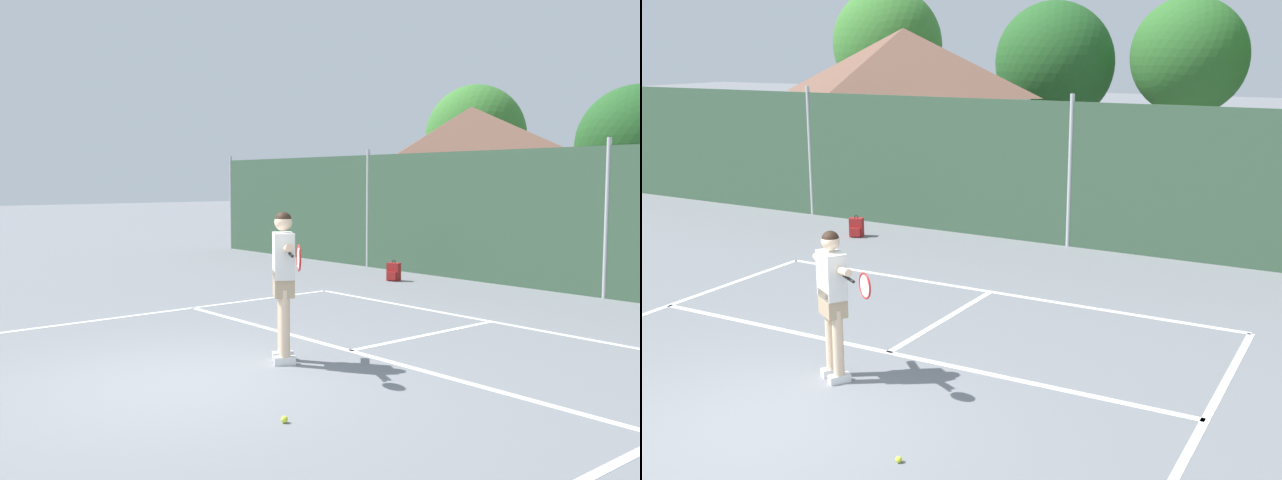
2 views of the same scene
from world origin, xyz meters
The scene contains 8 objects.
ground_plane centered at (0.00, 0.00, 0.00)m, with size 120.00×120.00×0.00m, color slate.
court_markings centered at (0.00, 0.65, 0.00)m, with size 8.30×11.10×0.01m.
chainlink_fence centered at (0.00, 9.00, 1.45)m, with size 26.09×0.09×3.04m.
clubhouse_building centered at (-6.54, 13.21, 2.28)m, with size 5.90×5.35×4.40m.
treeline_backdrop centered at (2.17, 19.19, 3.94)m, with size 26.38×4.64×7.03m.
tennis_player centered at (-0.08, 1.45, 1.11)m, with size 1.31×0.71×1.85m.
tennis_ball centered at (1.67, 0.14, 0.03)m, with size 0.07×0.07×0.07m, color #CCE033.
backpack_red centered at (-4.23, 7.63, 0.19)m, with size 0.32×0.31×0.46m.
Camera 2 is at (5.55, -5.72, 3.96)m, focal length 44.68 mm.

